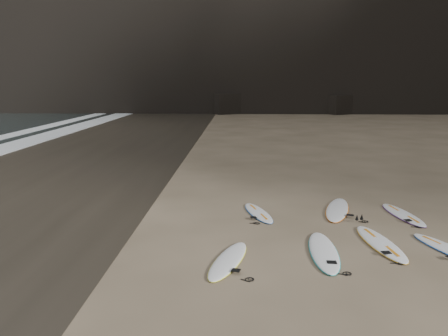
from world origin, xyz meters
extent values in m
plane|color=#897559|center=(0.00, 0.00, 0.00)|extent=(240.00, 240.00, 0.00)
cube|color=#383026|center=(-13.00, 10.00, 0.00)|extent=(12.00, 200.00, 0.01)
cube|color=black|center=(8.00, 45.00, 1.16)|extent=(4.23, 4.46, 2.33)
cube|color=black|center=(-6.00, 45.00, 1.25)|extent=(4.49, 4.76, 2.49)
ellipsoid|color=white|center=(-4.33, -0.92, 0.04)|extent=(1.19, 2.43, 0.09)
ellipsoid|color=white|center=(-2.01, -0.32, 0.05)|extent=(0.79, 2.72, 0.10)
ellipsoid|color=white|center=(-0.45, 0.28, 0.05)|extent=(0.96, 2.70, 0.09)
ellipsoid|color=white|center=(1.10, -0.04, 0.04)|extent=(1.30, 2.35, 0.08)
ellipsoid|color=white|center=(-3.47, 2.81, 0.04)|extent=(1.13, 2.26, 0.08)
ellipsoid|color=white|center=(-0.91, 3.23, 0.05)|extent=(1.43, 2.85, 0.10)
ellipsoid|color=white|center=(1.02, 2.76, 0.04)|extent=(0.93, 2.49, 0.09)
camera|label=1|loc=(-4.10, -10.42, 4.14)|focal=35.00mm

